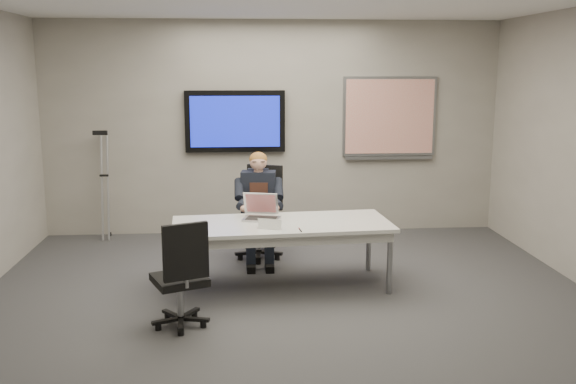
{
  "coord_description": "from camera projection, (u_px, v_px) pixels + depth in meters",
  "views": [
    {
      "loc": [
        -0.46,
        -5.46,
        2.19
      ],
      "look_at": [
        0.02,
        0.78,
        0.97
      ],
      "focal_mm": 40.0,
      "sensor_mm": 36.0,
      "label": 1
    }
  ],
  "objects": [
    {
      "name": "office_chair_far",
      "position": [
        260.0,
        229.0,
        7.47
      ],
      "size": [
        0.66,
        0.66,
        1.07
      ],
      "rotation": [
        0.0,
        0.0,
        -0.38
      ],
      "color": "black",
      "rests_on": "ground"
    },
    {
      "name": "pen",
      "position": [
        300.0,
        230.0,
        6.09
      ],
      "size": [
        0.02,
        0.13,
        0.01
      ],
      "primitive_type": "cylinder",
      "rotation": [
        0.0,
        1.57,
        1.66
      ],
      "color": "black",
      "rests_on": "conference_table"
    },
    {
      "name": "seated_person",
      "position": [
        259.0,
        220.0,
        7.2
      ],
      "size": [
        0.41,
        0.7,
        1.26
      ],
      "rotation": [
        0.0,
        0.0,
        -0.11
      ],
      "color": "#1F2635",
      "rests_on": "office_chair_far"
    },
    {
      "name": "wall_front",
      "position": [
        354.0,
        266.0,
        2.59
      ],
      "size": [
        6.0,
        0.02,
        2.8
      ],
      "primitive_type": "cube",
      "color": "gray",
      "rests_on": "ground"
    },
    {
      "name": "crutch",
      "position": [
        105.0,
        183.0,
        8.23
      ],
      "size": [
        0.22,
        0.58,
        1.49
      ],
      "primitive_type": null,
      "rotation": [
        -0.17,
        0.0,
        -0.05
      ],
      "color": "#B5B7BD",
      "rests_on": "ground"
    },
    {
      "name": "whiteboard",
      "position": [
        389.0,
        118.0,
        8.53
      ],
      "size": [
        1.25,
        0.08,
        1.1
      ],
      "color": "gray",
      "rests_on": "wall_back"
    },
    {
      "name": "office_chair_near",
      "position": [
        181.0,
        295.0,
        5.44
      ],
      "size": [
        0.59,
        0.59,
        0.95
      ],
      "rotation": [
        0.0,
        0.0,
        3.53
      ],
      "color": "black",
      "rests_on": "ground"
    },
    {
      "name": "floor",
      "position": [
        292.0,
        314.0,
        5.8
      ],
      "size": [
        6.0,
        6.0,
        0.02
      ],
      "primitive_type": "cube",
      "color": "#333336",
      "rests_on": "ground"
    },
    {
      "name": "wall_back",
      "position": [
        273.0,
        128.0,
        8.46
      ],
      "size": [
        6.0,
        0.02,
        2.8
      ],
      "primitive_type": "cube",
      "color": "gray",
      "rests_on": "ground"
    },
    {
      "name": "conference_table",
      "position": [
        282.0,
        230.0,
        6.42
      ],
      "size": [
        2.23,
        1.05,
        0.67
      ],
      "rotation": [
        0.0,
        0.0,
        0.07
      ],
      "color": "silver",
      "rests_on": "ground"
    },
    {
      "name": "laptop",
      "position": [
        261.0,
        212.0,
        6.57
      ],
      "size": [
        0.41,
        0.42,
        0.25
      ],
      "rotation": [
        0.0,
        0.0,
        -0.26
      ],
      "color": "#B9B9BC",
      "rests_on": "conference_table"
    },
    {
      "name": "tv_display",
      "position": [
        235.0,
        121.0,
        8.35
      ],
      "size": [
        1.3,
        0.09,
        0.8
      ],
      "color": "black",
      "rests_on": "wall_back"
    },
    {
      "name": "name_tent",
      "position": [
        270.0,
        224.0,
        6.16
      ],
      "size": [
        0.24,
        0.14,
        0.09
      ],
      "primitive_type": null,
      "rotation": [
        0.0,
        0.0,
        -0.36
      ],
      "color": "white",
      "rests_on": "conference_table"
    }
  ]
}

